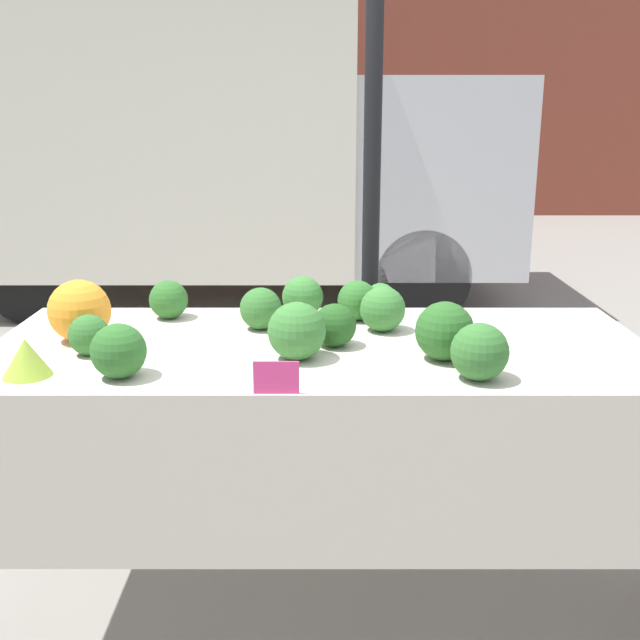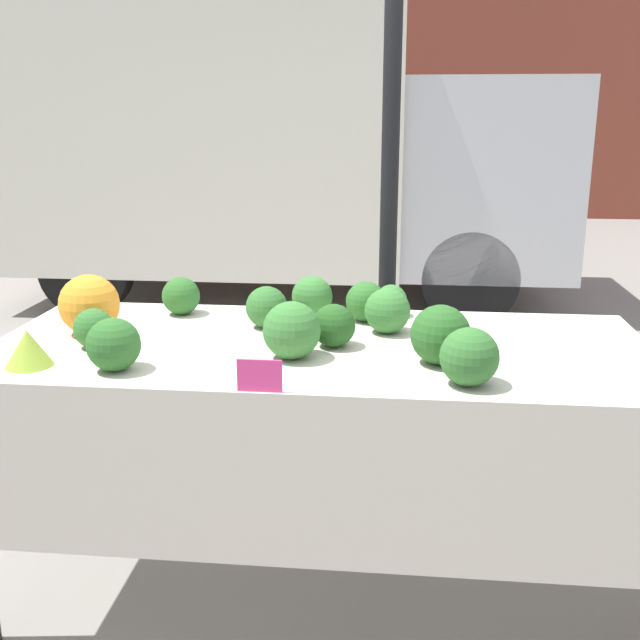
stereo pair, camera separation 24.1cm
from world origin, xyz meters
name	(u,v)px [view 2 (the right image)]	position (x,y,z in m)	size (l,w,h in m)	color
ground_plane	(320,586)	(0.00, 0.00, 0.00)	(40.00, 40.00, 0.00)	gray
building_facade	(388,3)	(0.00, 10.26, 3.28)	(16.00, 0.60, 6.56)	brown
tent_pole	(389,196)	(0.21, 0.67, 1.32)	(0.07, 0.07, 2.63)	black
parked_truck	(271,148)	(-0.89, 4.39, 1.33)	(4.71, 2.11, 2.51)	silver
market_table	(318,382)	(0.00, -0.07, 0.80)	(2.14, 0.92, 0.91)	beige
orange_cauliflower	(89,304)	(-0.79, 0.04, 1.01)	(0.20, 0.20, 0.20)	orange
romanesco_head	(28,348)	(-0.84, -0.31, 0.97)	(0.14, 0.14, 0.11)	#93B238
broccoli_head_0	(440,335)	(0.38, -0.16, 1.00)	(0.18, 0.18, 0.18)	#285B23
broccoli_head_1	(334,326)	(0.05, -0.03, 0.98)	(0.14, 0.14, 0.14)	#23511E
broccoli_head_2	(391,300)	(0.22, 0.37, 0.97)	(0.12, 0.12, 0.12)	#387533
broccoli_head_3	(114,345)	(-0.57, -0.32, 0.99)	(0.16, 0.16, 0.16)	#2D6628
broccoli_head_4	(387,311)	(0.21, 0.15, 0.99)	(0.16, 0.16, 0.16)	#387533
broccoli_head_5	(292,330)	(-0.07, -0.16, 1.00)	(0.18, 0.18, 0.18)	#387533
broccoli_head_6	(469,357)	(0.45, -0.34, 0.99)	(0.16, 0.16, 0.16)	#336B2D
broccoli_head_7	(312,296)	(-0.06, 0.33, 0.99)	(0.15, 0.15, 0.15)	#387533
broccoli_head_8	(93,328)	(-0.71, -0.11, 0.97)	(0.13, 0.13, 0.13)	#336B2D
broccoli_head_9	(366,301)	(0.14, 0.29, 0.98)	(0.14, 0.14, 0.14)	#2D6628
broccoli_head_10	(181,296)	(-0.55, 0.31, 0.98)	(0.14, 0.14, 0.14)	#2D6628
broccoli_head_11	(267,307)	(-0.21, 0.17, 0.98)	(0.15, 0.15, 0.15)	#336B2D
price_sign	(260,376)	(-0.12, -0.45, 0.96)	(0.12, 0.01, 0.09)	#E53D84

